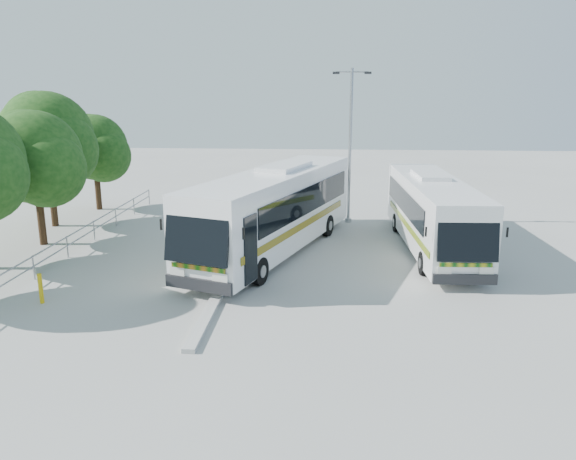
# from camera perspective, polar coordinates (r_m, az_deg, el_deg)

# --- Properties ---
(ground) EXTENTS (100.00, 100.00, 0.00)m
(ground) POSITION_cam_1_polar(r_m,az_deg,el_deg) (21.94, -0.49, -5.63)
(ground) COLOR #A7A7A2
(ground) RESTS_ON ground
(kerb_divider) EXTENTS (0.40, 16.00, 0.15)m
(kerb_divider) POSITION_cam_1_polar(r_m,az_deg,el_deg) (24.07, -5.60, -3.69)
(kerb_divider) COLOR #B2B2AD
(kerb_divider) RESTS_ON ground
(railing) EXTENTS (0.06, 22.00, 1.00)m
(railing) POSITION_cam_1_polar(r_m,az_deg,el_deg) (27.99, -20.70, -0.59)
(railing) COLOR gray
(railing) RESTS_ON ground
(tree_far_c) EXTENTS (4.97, 4.69, 6.49)m
(tree_far_c) POSITION_cam_1_polar(r_m,az_deg,el_deg) (29.28, -24.23, 6.72)
(tree_far_c) COLOR #382314
(tree_far_c) RESTS_ON ground
(tree_far_d) EXTENTS (5.62, 5.30, 7.33)m
(tree_far_d) POSITION_cam_1_polar(r_m,az_deg,el_deg) (33.04, -23.20, 8.52)
(tree_far_d) COLOR #382314
(tree_far_d) RESTS_ON ground
(tree_far_e) EXTENTS (4.54, 4.28, 5.92)m
(tree_far_e) POSITION_cam_1_polar(r_m,az_deg,el_deg) (36.91, -18.97, 7.92)
(tree_far_e) COLOR #382314
(tree_far_e) RESTS_ON ground
(coach_main) EXTENTS (6.97, 13.71, 3.77)m
(coach_main) POSITION_cam_1_polar(r_m,az_deg,el_deg) (25.74, -1.35, 2.14)
(coach_main) COLOR white
(coach_main) RESTS_ON ground
(coach_adjacent) EXTENTS (2.88, 12.03, 3.31)m
(coach_adjacent) POSITION_cam_1_polar(r_m,az_deg,el_deg) (27.14, 14.48, 1.78)
(coach_adjacent) COLOR white
(coach_adjacent) RESTS_ON ground
(lamppost) EXTENTS (2.08, 0.22, 8.51)m
(lamppost) POSITION_cam_1_polar(r_m,az_deg,el_deg) (31.57, 6.34, 9.13)
(lamppost) COLOR #94979C
(lamppost) RESTS_ON ground
(bollard) EXTENTS (0.16, 0.16, 1.10)m
(bollard) POSITION_cam_1_polar(r_m,az_deg,el_deg) (21.85, -23.83, -5.46)
(bollard) COLOR gold
(bollard) RESTS_ON ground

